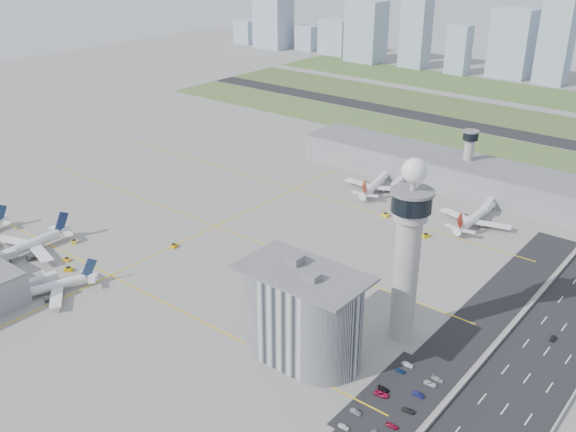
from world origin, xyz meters
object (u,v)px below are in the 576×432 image
Objects in this scene: airplane_far_a at (376,179)px; car_lot_10 at (430,384)px; secondary_tower at (468,154)px; car_lot_7 at (392,426)px; airplane_near_b at (23,242)px; control_tower at (408,244)px; tug_0 at (74,241)px; car_lot_5 at (407,365)px; car_lot_8 at (408,410)px; car_lot_0 at (344,427)px; tug_3 at (174,245)px; tug_5 at (426,235)px; tug_4 at (385,215)px; car_lot_1 at (356,412)px; jet_bridge_far_1 at (490,203)px; airplane_near_c at (46,282)px; tug_1 at (67,259)px; car_lot_4 at (400,371)px; jet_bridge_far_0 at (403,180)px; car_hw_1 at (553,338)px; car_lot_2 at (382,394)px; car_lot_3 at (384,389)px; airplane_far_b at (476,212)px; tug_2 at (68,269)px; car_lot_9 at (418,395)px; admin_building at (302,314)px; jet_bridge_near_2 at (22,290)px; car_lot_11 at (438,379)px.

car_lot_10 is (98.53, -127.12, -5.28)m from airplane_far_a.
secondary_tower is 8.53× the size of car_lot_7.
airplane_near_b is 11.17× the size of car_lot_10.
control_tower is 21.19× the size of tug_0.
secondary_tower is at bearing 147.25° from airplane_near_b.
car_lot_5 is 21.65m from car_lot_8.
tug_0 reaches higher than car_lot_10.
tug_3 is at bearing 68.66° from car_lot_0.
tug_5 is at bearing 16.68° from car_lot_5.
car_lot_1 is (65.55, -125.22, -0.36)m from tug_4.
jet_bridge_far_1 is at bearing 10.81° from car_lot_1.
airplane_near_c reaches higher than tug_1.
tug_4 is at bearing 27.82° from car_lot_4.
car_lot_4 is (52.46, -160.24, -18.25)m from secondary_tower.
car_lot_5 is (80.72, -138.14, -2.24)m from jet_bridge_far_0.
car_lot_1 is at bearing 15.57° from jet_bridge_far_0.
control_tower is at bearing -152.06° from car_hw_1.
car_lot_0 is (159.27, -19.94, -0.30)m from tug_0.
car_lot_2 is 2.55m from car_lot_3.
airplane_far_b is at bearing 135.70° from airplane_near_b.
car_lot_2 is 1.41× the size of car_lot_4.
tug_3 is at bearing 133.46° from tug_1.
jet_bridge_far_1 reaches higher than car_lot_3.
tug_3 is 129.81m from car_lot_0.
car_lot_2 is (31.73, -155.64, -2.21)m from jet_bridge_far_1.
airplane_near_c is (-76.66, -204.13, -13.48)m from secondary_tower.
tug_2 reaches higher than car_lot_7.
car_lot_9 is at bearing -61.83° from car_lot_3.
tug_3 is at bearing -167.45° from airplane_near_c.
jet_bridge_far_1 is at bearing 80.00° from jet_bridge_far_0.
car_lot_3 is (52.99, -171.20, -18.26)m from secondary_tower.
car_lot_1 is 15.48m from car_lot_8.
admin_building is 3.00× the size of jet_bridge_near_2.
secondary_tower reaches higher than car_lot_1.
tug_4 is (14.37, -41.78, -1.91)m from jet_bridge_far_0.
airplane_far_a is 12.54× the size of tug_2.
airplane_near_c is 130.07m from car_lot_1.
jet_bridge_far_1 reaches higher than car_lot_5.
airplane_far_a is 162.34m from tug_1.
admin_building is 3.00× the size of jet_bridge_far_0.
tug_4 is 0.87× the size of car_lot_5.
secondary_tower reaches higher than car_lot_4.
car_lot_10 is (-0.74, 14.94, -0.09)m from car_lot_8.
airplane_far_b reaches higher than car_lot_10.
secondary_tower reaches higher than car_lot_10.
jet_bridge_far_0 is 185.15m from car_lot_1.
airplane_near_b is 1.08× the size of airplane_far_a.
car_lot_8 is 18.22m from car_lot_11.
airplane_far_b is 10.94× the size of car_lot_8.
control_tower reaches higher than car_lot_2.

